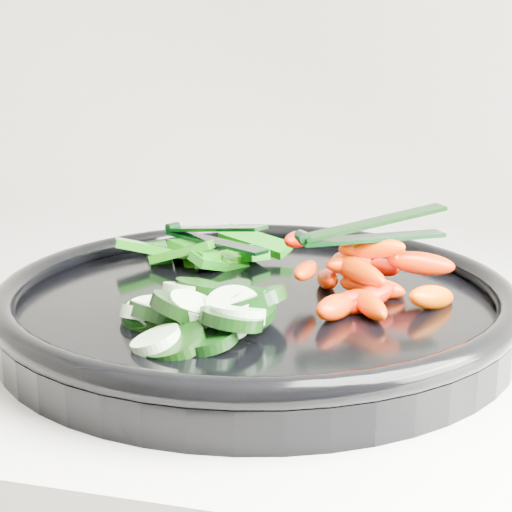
# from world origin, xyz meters

# --- Properties ---
(veggie_tray) EXTENTS (0.43, 0.43, 0.04)m
(veggie_tray) POSITION_xyz_m (0.05, 1.62, 0.95)
(veggie_tray) COLOR black
(veggie_tray) RESTS_ON counter
(cucumber_pile) EXTENTS (0.12, 0.13, 0.04)m
(cucumber_pile) POSITION_xyz_m (0.02, 1.55, 0.96)
(cucumber_pile) COLOR black
(cucumber_pile) RESTS_ON veggie_tray
(carrot_pile) EXTENTS (0.13, 0.16, 0.05)m
(carrot_pile) POSITION_xyz_m (0.13, 1.63, 0.97)
(carrot_pile) COLOR #FF1400
(carrot_pile) RESTS_ON veggie_tray
(pepper_pile) EXTENTS (0.15, 0.10, 0.04)m
(pepper_pile) POSITION_xyz_m (-0.02, 1.70, 0.96)
(pepper_pile) COLOR #126209
(pepper_pile) RESTS_ON veggie_tray
(tong_carrot) EXTENTS (0.11, 0.07, 0.02)m
(tong_carrot) POSITION_xyz_m (0.13, 1.64, 1.00)
(tong_carrot) COLOR black
(tong_carrot) RESTS_ON carrot_pile
(tong_pepper) EXTENTS (0.11, 0.07, 0.02)m
(tong_pepper) POSITION_xyz_m (-0.01, 1.70, 0.98)
(tong_pepper) COLOR black
(tong_pepper) RESTS_ON pepper_pile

